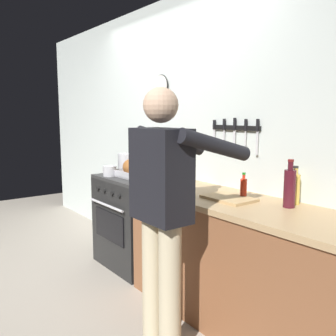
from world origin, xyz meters
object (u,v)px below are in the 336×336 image
object	(u,v)px
stove	(137,220)
bottle_hot_sauce	(244,188)
roasting_pan	(133,169)
saucepan	(110,171)
bottle_wine_red	(290,187)
person_cook	(164,205)
stock_pot	(128,163)
bottle_cooking_oil	(295,188)
cutting_board	(229,198)

from	to	relation	value
stove	bottle_hot_sauce	world-z (taller)	bottle_hot_sauce
roasting_pan	saucepan	world-z (taller)	roasting_pan
roasting_pan	bottle_wine_red	world-z (taller)	bottle_wine_red
person_cook	bottle_hot_sauce	size ratio (longest dim) A/B	8.82
stove	bottle_wine_red	bearing A→B (deg)	4.35
roasting_pan	bottle_wine_red	distance (m)	1.64
person_cook	saucepan	bearing A→B (deg)	83.57
stock_pot	bottle_hot_sauce	bearing A→B (deg)	1.41
stove	person_cook	xyz separation A→B (m)	(1.27, -0.61, 0.50)
person_cook	saucepan	distance (m)	1.49
roasting_pan	saucepan	distance (m)	0.24
bottle_cooking_oil	bottle_wine_red	xyz separation A→B (m)	(0.03, -0.11, 0.02)
stock_pot	bottle_hot_sauce	size ratio (longest dim) A/B	1.07
roasting_pan	saucepan	xyz separation A→B (m)	(-0.19, -0.15, -0.03)
bottle_wine_red	bottle_hot_sauce	xyz separation A→B (m)	(-0.36, -0.04, -0.05)
person_cook	bottle_cooking_oil	bearing A→B (deg)	-13.06
person_cook	cutting_board	size ratio (longest dim) A/B	4.61
stock_pot	bottle_wine_red	bearing A→B (deg)	2.28
stove	person_cook	world-z (taller)	person_cook
person_cook	roasting_pan	bearing A→B (deg)	75.36
stove	person_cook	size ratio (longest dim) A/B	0.54
cutting_board	bottle_hot_sauce	xyz separation A→B (m)	(0.04, 0.11, 0.07)
roasting_pan	saucepan	bearing A→B (deg)	-141.69
person_cook	cutting_board	xyz separation A→B (m)	(-0.02, 0.59, -0.04)
bottle_wine_red	bottle_cooking_oil	bearing A→B (deg)	106.50
cutting_board	saucepan	bearing A→B (deg)	-172.69
stock_pot	cutting_board	xyz separation A→B (m)	(1.51, -0.07, -0.09)
stock_pot	cutting_board	world-z (taller)	stock_pot
stove	bottle_wine_red	size ratio (longest dim) A/B	2.85
stock_pot	saucepan	bearing A→B (deg)	-71.50
stove	bottle_hot_sauce	size ratio (longest dim) A/B	4.78
stock_pot	bottle_wine_red	size ratio (longest dim) A/B	0.64
stock_pot	saucepan	size ratio (longest dim) A/B	1.49
person_cook	roasting_pan	distance (m)	1.37
stove	bottle_cooking_oil	distance (m)	1.73
person_cook	cutting_board	bearing A→B (deg)	10.77
roasting_pan	cutting_board	size ratio (longest dim) A/B	0.98
saucepan	stock_pot	bearing A→B (deg)	108.50
stove	cutting_board	distance (m)	1.34
stock_pot	bottle_cooking_oil	distance (m)	1.88
saucepan	bottle_wine_red	xyz separation A→B (m)	(1.81, 0.33, 0.08)
stove	bottle_hot_sauce	distance (m)	1.40
bottle_wine_red	cutting_board	bearing A→B (deg)	-159.10
person_cook	bottle_wine_red	bearing A→B (deg)	-17.84
roasting_pan	stock_pot	bearing A→B (deg)	158.74
bottle_wine_red	bottle_hot_sauce	distance (m)	0.36
stove	roasting_pan	bearing A→B (deg)	-68.06
stove	bottle_hot_sauce	bearing A→B (deg)	3.88
cutting_board	bottle_hot_sauce	world-z (taller)	bottle_hot_sauce
cutting_board	person_cook	bearing A→B (deg)	-88.50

